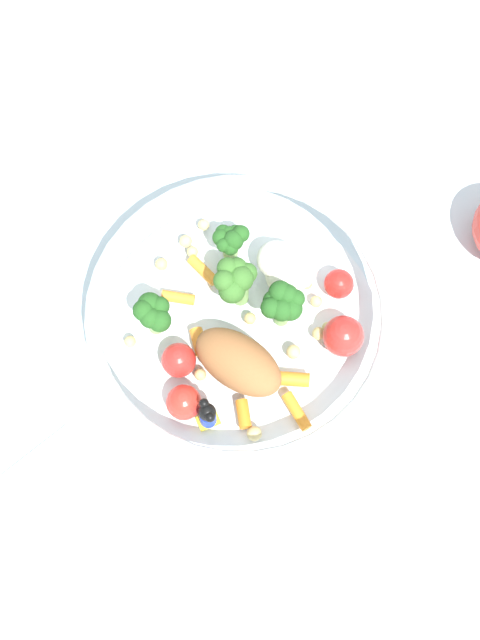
{
  "coord_description": "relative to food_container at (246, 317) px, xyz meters",
  "views": [
    {
      "loc": [
        0.18,
        -0.21,
        0.7
      ],
      "look_at": [
        0.02,
        -0.01,
        0.03
      ],
      "focal_mm": 50.56,
      "sensor_mm": 36.0,
      "label": 1
    }
  ],
  "objects": [
    {
      "name": "ground_plane",
      "position": [
        -0.02,
        0.01,
        -0.03
      ],
      "size": [
        2.4,
        2.4,
        0.0
      ],
      "primitive_type": "plane",
      "color": "silver"
    },
    {
      "name": "folded_napkin",
      "position": [
        -0.02,
        -0.23,
        -0.03
      ],
      "size": [
        0.12,
        0.14,
        0.01
      ],
      "primitive_type": "cube",
      "rotation": [
        0.0,
        0.0,
        -0.18
      ],
      "color": "white",
      "rests_on": "ground_plane"
    },
    {
      "name": "food_container",
      "position": [
        0.0,
        0.0,
        0.0
      ],
      "size": [
        0.24,
        0.24,
        0.06
      ],
      "color": "white",
      "rests_on": "ground_plane"
    }
  ]
}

